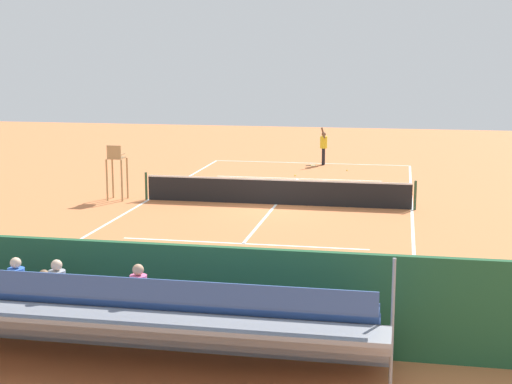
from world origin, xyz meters
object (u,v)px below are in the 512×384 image
at_px(courtside_bench, 324,313).
at_px(tennis_ball_far, 347,170).
at_px(umpire_chair, 116,166).
at_px(bleacher_stand, 128,321).
at_px(equipment_bag, 241,328).
at_px(tennis_player, 324,145).
at_px(tennis_racket, 313,165).
at_px(tennis_ball_near, 295,175).
at_px(tennis_net, 276,191).

distance_m(courtside_bench, tennis_ball_far, 22.03).
xyz_separation_m(courtside_bench, tennis_ball_far, (1.14, -21.99, -0.53)).
xyz_separation_m(umpire_chair, courtside_bench, (-9.36, 13.02, -0.76)).
height_order(umpire_chair, tennis_ball_far, umpire_chair).
xyz_separation_m(bleacher_stand, equipment_bag, (-1.66, -1.94, -0.73)).
distance_m(equipment_bag, tennis_player, 23.94).
distance_m(bleacher_stand, tennis_ball_far, 24.17).
xyz_separation_m(tennis_racket, tennis_ball_near, (0.41, 3.45, 0.02)).
bearing_deg(courtside_bench, tennis_ball_near, -80.40).
height_order(umpire_chair, courtside_bench, umpire_chair).
xyz_separation_m(bleacher_stand, tennis_racket, (-0.33, -25.48, -0.90)).
relative_size(tennis_net, equipment_bag, 11.44).
relative_size(bleacher_stand, equipment_bag, 10.07).
xyz_separation_m(tennis_player, tennis_ball_near, (0.91, 3.81, -0.98)).
bearing_deg(tennis_ball_near, tennis_racket, -96.70).
distance_m(equipment_bag, tennis_ball_near, 20.17).
height_order(equipment_bag, tennis_ball_near, equipment_bag).
relative_size(bleacher_stand, umpire_chair, 4.23).
bearing_deg(courtside_bench, tennis_racket, -82.77).
relative_size(tennis_net, umpire_chair, 4.81).
distance_m(umpire_chair, tennis_racket, 12.27).
relative_size(umpire_chair, tennis_ball_near, 32.42).
relative_size(tennis_racket, tennis_ball_far, 8.48).
bearing_deg(tennis_racket, tennis_ball_near, 83.30).
bearing_deg(tennis_ball_far, tennis_player, -53.31).
xyz_separation_m(tennis_net, courtside_bench, (-3.16, 13.27, 0.06)).
bearing_deg(tennis_net, umpire_chair, 2.29).
distance_m(courtside_bench, tennis_player, 23.91).
distance_m(tennis_net, umpire_chair, 6.26).
bearing_deg(equipment_bag, tennis_ball_near, -85.07).
relative_size(bleacher_stand, courtside_bench, 5.03).
bearing_deg(umpire_chair, tennis_net, -177.71).
bearing_deg(equipment_bag, bleacher_stand, 49.41).
bearing_deg(tennis_player, courtside_bench, 95.93).
xyz_separation_m(bleacher_stand, courtside_bench, (-3.30, -2.07, -0.35)).
relative_size(tennis_racket, tennis_ball_near, 8.48).
relative_size(umpire_chair, tennis_racket, 3.82).
distance_m(tennis_net, tennis_ball_far, 8.96).
bearing_deg(equipment_bag, courtside_bench, -175.53).
bearing_deg(tennis_player, bleacher_stand, 88.15).
bearing_deg(tennis_ball_near, bleacher_stand, 90.19).
height_order(tennis_net, tennis_ball_near, tennis_net).
bearing_deg(tennis_ball_far, tennis_net, 76.99).
distance_m(tennis_net, bleacher_stand, 15.35).
bearing_deg(tennis_ball_far, umpire_chair, 47.52).
distance_m(umpire_chair, courtside_bench, 16.05).
bearing_deg(bleacher_stand, tennis_ball_far, -95.14).
bearing_deg(tennis_net, tennis_ball_far, -103.01).
relative_size(bleacher_stand, tennis_racket, 16.18).
height_order(tennis_ball_near, tennis_ball_far, same).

